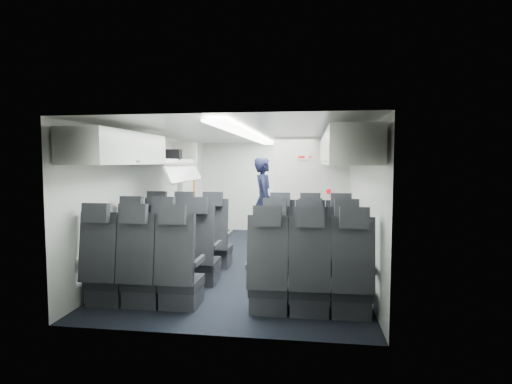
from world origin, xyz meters
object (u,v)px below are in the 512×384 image
(seat_row_rear, at_px, (223,276))
(carry_on_bag, at_px, (170,156))
(seat_row_mid, at_px, (238,257))
(galley_unit, at_px, (309,193))
(boarding_door, at_px, (188,196))
(flight_attendant, at_px, (264,200))
(seat_row_front, at_px, (248,243))

(seat_row_rear, height_order, carry_on_bag, carry_on_bag)
(seat_row_mid, height_order, carry_on_bag, carry_on_bag)
(galley_unit, bearing_deg, boarding_door, -155.72)
(seat_row_mid, distance_m, carry_on_bag, 2.35)
(flight_attendant, relative_size, carry_on_bag, 5.04)
(boarding_door, distance_m, carry_on_bag, 1.91)
(boarding_door, relative_size, carry_on_bag, 5.24)
(seat_row_front, height_order, carry_on_bag, carry_on_bag)
(seat_row_rear, distance_m, galley_unit, 5.17)
(seat_row_mid, height_order, galley_unit, galley_unit)
(seat_row_mid, bearing_deg, seat_row_rear, -90.00)
(seat_row_mid, relative_size, seat_row_rear, 1.00)
(seat_row_front, height_order, boarding_door, boarding_door)
(seat_row_front, bearing_deg, flight_attendant, 89.74)
(seat_row_mid, distance_m, boarding_door, 3.45)
(seat_row_mid, bearing_deg, seat_row_front, 90.00)
(boarding_door, bearing_deg, seat_row_front, -51.84)
(flight_attendant, height_order, carry_on_bag, carry_on_bag)
(seat_row_rear, distance_m, carry_on_bag, 2.94)
(seat_row_front, distance_m, seat_row_mid, 0.90)
(seat_row_rear, bearing_deg, seat_row_mid, 90.00)
(seat_row_front, relative_size, boarding_door, 1.79)
(seat_row_front, bearing_deg, boarding_door, 128.16)
(seat_row_rear, relative_size, boarding_door, 1.79)
(galley_unit, bearing_deg, carry_on_bag, -129.24)
(seat_row_mid, xyz_separation_m, seat_row_rear, (0.00, -0.90, 0.00))
(galley_unit, distance_m, boarding_door, 2.84)
(galley_unit, height_order, carry_on_bag, carry_on_bag)
(boarding_door, distance_m, flight_attendant, 1.65)
(boarding_door, height_order, flight_attendant, boarding_door)
(galley_unit, relative_size, boarding_door, 1.02)
(seat_row_front, bearing_deg, seat_row_rear, -90.00)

